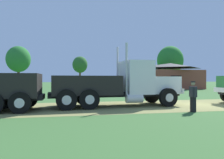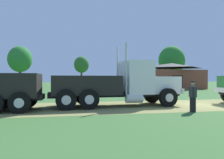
{
  "view_description": "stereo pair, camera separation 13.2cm",
  "coord_description": "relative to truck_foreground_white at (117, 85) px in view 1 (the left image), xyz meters",
  "views": [
    {
      "loc": [
        -8.43,
        -13.42,
        1.72
      ],
      "look_at": [
        -5.37,
        1.08,
        1.66
      ],
      "focal_mm": 35.9,
      "sensor_mm": 36.0,
      "label": 1
    },
    {
      "loc": [
        -8.3,
        -13.45,
        1.72
      ],
      "look_at": [
        -5.37,
        1.08,
        1.66
      ],
      "focal_mm": 35.9,
      "sensor_mm": 36.0,
      "label": 2
    }
  ],
  "objects": [
    {
      "name": "shed_building",
      "position": [
        14.73,
        22.16,
        0.8
      ],
      "size": [
        9.38,
        8.62,
        4.4
      ],
      "color": "brown",
      "rests_on": "ground_plane"
    },
    {
      "name": "tree_left",
      "position": [
        -11.17,
        28.0,
        3.79
      ],
      "size": [
        4.14,
        4.14,
        7.41
      ],
      "color": "#513823",
      "rests_on": "ground_plane"
    },
    {
      "name": "tree_right",
      "position": [
        18.78,
        30.41,
        4.29
      ],
      "size": [
        5.54,
        5.54,
        8.67
      ],
      "color": "#513823",
      "rests_on": "ground_plane"
    },
    {
      "name": "visitor_by_barrel",
      "position": [
        3.28,
        -3.24,
        -0.47
      ],
      "size": [
        0.3,
        0.6,
        1.59
      ],
      "color": "#2D2D33",
      "rests_on": "ground_plane"
    },
    {
      "name": "ground_plane",
      "position": [
        5.21,
        -0.27,
        -1.32
      ],
      "size": [
        200.0,
        200.0,
        0.0
      ],
      "primitive_type": "plane",
      "color": "#3A6630"
    },
    {
      "name": "truck_foreground_white",
      "position": [
        0.0,
        0.0,
        0.0
      ],
      "size": [
        8.36,
        3.07,
        3.85
      ],
      "color": "black",
      "rests_on": "ground_plane"
    },
    {
      "name": "tree_mid",
      "position": [
        0.47,
        42.2,
        3.83
      ],
      "size": [
        3.71,
        3.71,
        7.24
      ],
      "color": "#513823",
      "rests_on": "ground_plane"
    },
    {
      "name": "dirt_track",
      "position": [
        5.21,
        -0.27,
        -1.32
      ],
      "size": [
        120.0,
        6.04,
        0.01
      ],
      "primitive_type": "cube",
      "color": "olive",
      "rests_on": "ground_plane"
    }
  ]
}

